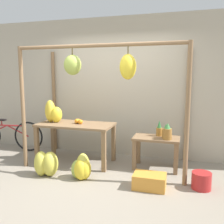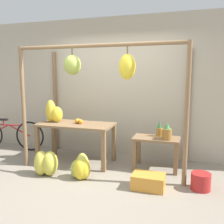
{
  "view_description": "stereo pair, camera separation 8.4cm",
  "coord_description": "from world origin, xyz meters",
  "px_view_note": "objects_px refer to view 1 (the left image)",
  "views": [
    {
      "loc": [
        1.37,
        -3.4,
        1.66
      ],
      "look_at": [
        0.12,
        0.81,
        1.0
      ],
      "focal_mm": 40.0,
      "sensor_mm": 36.0,
      "label": 1
    },
    {
      "loc": [
        1.45,
        -3.37,
        1.66
      ],
      "look_at": [
        0.12,
        0.81,
        1.0
      ],
      "focal_mm": 40.0,
      "sensor_mm": 36.0,
      "label": 2
    }
  ],
  "objects_px": {
    "banana_pile_on_table": "(53,113)",
    "banana_pile_ground_right": "(82,168)",
    "pineapple_cluster": "(165,132)",
    "fruit_crate_white": "(149,181)",
    "parked_bicycle": "(8,135)",
    "orange_pile": "(79,121)",
    "blue_bucket": "(201,181)",
    "banana_pile_ground_left": "(46,164)"
  },
  "relations": [
    {
      "from": "banana_pile_on_table",
      "to": "fruit_crate_white",
      "type": "bearing_deg",
      "value": -19.93
    },
    {
      "from": "orange_pile",
      "to": "blue_bucket",
      "type": "height_order",
      "value": "orange_pile"
    },
    {
      "from": "fruit_crate_white",
      "to": "parked_bicycle",
      "type": "distance_m",
      "value": 3.44
    },
    {
      "from": "pineapple_cluster",
      "to": "parked_bicycle",
      "type": "distance_m",
      "value": 3.45
    },
    {
      "from": "banana_pile_on_table",
      "to": "fruit_crate_white",
      "type": "relative_size",
      "value": 0.9
    },
    {
      "from": "banana_pile_ground_left",
      "to": "banana_pile_ground_right",
      "type": "height_order",
      "value": "banana_pile_ground_left"
    },
    {
      "from": "fruit_crate_white",
      "to": "blue_bucket",
      "type": "xyz_separation_m",
      "value": [
        0.73,
        0.19,
        0.02
      ]
    },
    {
      "from": "banana_pile_ground_left",
      "to": "blue_bucket",
      "type": "distance_m",
      "value": 2.45
    },
    {
      "from": "banana_pile_on_table",
      "to": "banana_pile_ground_right",
      "type": "height_order",
      "value": "banana_pile_on_table"
    },
    {
      "from": "pineapple_cluster",
      "to": "parked_bicycle",
      "type": "relative_size",
      "value": 0.21
    },
    {
      "from": "orange_pile",
      "to": "parked_bicycle",
      "type": "distance_m",
      "value": 1.91
    },
    {
      "from": "banana_pile_on_table",
      "to": "pineapple_cluster",
      "type": "bearing_deg",
      "value": 2.0
    },
    {
      "from": "orange_pile",
      "to": "pineapple_cluster",
      "type": "bearing_deg",
      "value": 2.17
    },
    {
      "from": "orange_pile",
      "to": "blue_bucket",
      "type": "xyz_separation_m",
      "value": [
        2.18,
        -0.54,
        -0.67
      ]
    },
    {
      "from": "banana_pile_on_table",
      "to": "orange_pile",
      "type": "relative_size",
      "value": 2.42
    },
    {
      "from": "orange_pile",
      "to": "blue_bucket",
      "type": "distance_m",
      "value": 2.35
    },
    {
      "from": "banana_pile_on_table",
      "to": "pineapple_cluster",
      "type": "height_order",
      "value": "banana_pile_on_table"
    },
    {
      "from": "orange_pile",
      "to": "parked_bicycle",
      "type": "xyz_separation_m",
      "value": [
        -1.84,
        0.27,
        -0.45
      ]
    },
    {
      "from": "banana_pile_ground_left",
      "to": "blue_bucket",
      "type": "relative_size",
      "value": 1.74
    },
    {
      "from": "banana_pile_on_table",
      "to": "banana_pile_ground_left",
      "type": "xyz_separation_m",
      "value": [
        0.27,
        -0.74,
        -0.73
      ]
    },
    {
      "from": "banana_pile_on_table",
      "to": "parked_bicycle",
      "type": "height_order",
      "value": "banana_pile_on_table"
    },
    {
      "from": "blue_bucket",
      "to": "pineapple_cluster",
      "type": "bearing_deg",
      "value": 134.73
    },
    {
      "from": "banana_pile_ground_left",
      "to": "parked_bicycle",
      "type": "height_order",
      "value": "parked_bicycle"
    },
    {
      "from": "parked_bicycle",
      "to": "banana_pile_ground_left",
      "type": "bearing_deg",
      "value": -32.91
    },
    {
      "from": "banana_pile_on_table",
      "to": "parked_bicycle",
      "type": "bearing_deg",
      "value": 167.82
    },
    {
      "from": "banana_pile_on_table",
      "to": "banana_pile_ground_left",
      "type": "relative_size",
      "value": 0.86
    },
    {
      "from": "fruit_crate_white",
      "to": "blue_bucket",
      "type": "relative_size",
      "value": 1.67
    },
    {
      "from": "banana_pile_ground_right",
      "to": "parked_bicycle",
      "type": "relative_size",
      "value": 0.25
    },
    {
      "from": "banana_pile_ground_left",
      "to": "fruit_crate_white",
      "type": "distance_m",
      "value": 1.71
    },
    {
      "from": "orange_pile",
      "to": "fruit_crate_white",
      "type": "distance_m",
      "value": 1.76
    },
    {
      "from": "pineapple_cluster",
      "to": "banana_pile_ground_left",
      "type": "distance_m",
      "value": 2.07
    },
    {
      "from": "blue_bucket",
      "to": "parked_bicycle",
      "type": "bearing_deg",
      "value": 168.68
    },
    {
      "from": "blue_bucket",
      "to": "fruit_crate_white",
      "type": "bearing_deg",
      "value": -165.11
    },
    {
      "from": "fruit_crate_white",
      "to": "parked_bicycle",
      "type": "xyz_separation_m",
      "value": [
        -3.29,
        1.0,
        0.24
      ]
    },
    {
      "from": "pineapple_cluster",
      "to": "fruit_crate_white",
      "type": "xyz_separation_m",
      "value": [
        -0.14,
        -0.79,
        -0.58
      ]
    },
    {
      "from": "pineapple_cluster",
      "to": "banana_pile_ground_left",
      "type": "height_order",
      "value": "pineapple_cluster"
    },
    {
      "from": "fruit_crate_white",
      "to": "pineapple_cluster",
      "type": "bearing_deg",
      "value": 79.79
    },
    {
      "from": "banana_pile_ground_right",
      "to": "banana_pile_on_table",
      "type": "bearing_deg",
      "value": 142.09
    },
    {
      "from": "pineapple_cluster",
      "to": "banana_pile_ground_right",
      "type": "xyz_separation_m",
      "value": [
        -1.23,
        -0.76,
        -0.51
      ]
    },
    {
      "from": "parked_bicycle",
      "to": "banana_pile_on_table",
      "type": "bearing_deg",
      "value": -12.18
    },
    {
      "from": "banana_pile_ground_left",
      "to": "banana_pile_ground_right",
      "type": "bearing_deg",
      "value": 4.97
    },
    {
      "from": "pineapple_cluster",
      "to": "blue_bucket",
      "type": "height_order",
      "value": "pineapple_cluster"
    }
  ]
}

